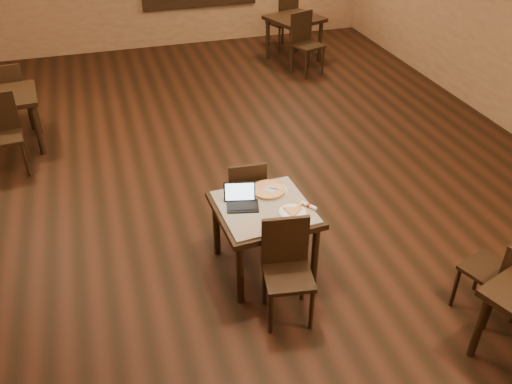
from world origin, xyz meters
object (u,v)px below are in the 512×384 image
object	(u,v)px
other_table_b_chair_far	(10,93)
laptop	(241,199)
tiled_table	(264,215)
other_table_b_chair_near	(2,129)
other_table_a	(294,25)
chair_main_far	(246,193)
other_table_c_chair_far	(500,269)
chair_main_near	(287,264)
other_table_a_chair_far	(284,20)
other_table_b	(5,104)
other_table_a_chair_near	(305,39)
pizza_pan	(268,191)

from	to	relation	value
other_table_b_chair_far	laptop	bearing A→B (deg)	116.17
tiled_table	other_table_b_chair_near	distance (m)	3.84
tiled_table	laptop	size ratio (longest dim) A/B	2.83
tiled_table	other_table_a	size ratio (longest dim) A/B	0.86
chair_main_far	other_table_c_chair_far	distance (m)	2.57
chair_main_far	chair_main_near	bearing A→B (deg)	94.84
laptop	other_table_a_chair_far	bearing A→B (deg)	80.23
tiled_table	other_table_a_chair_far	bearing A→B (deg)	65.56
other_table_b	laptop	bearing A→B (deg)	-59.41
other_table_a_chair_near	other_table_b	distance (m)	5.16
chair_main_far	other_table_a_chair_far	distance (m)	6.09
laptop	pizza_pan	size ratio (longest dim) A/B	0.90
other_table_b	pizza_pan	bearing A→B (deg)	-54.72
tiled_table	other_table_a_chair_near	xyz separation A→B (m)	(2.35, 4.94, -0.05)
chair_main_near	other_table_b_chair_far	bearing A→B (deg)	127.93
chair_main_far	laptop	bearing A→B (deg)	73.50
other_table_a	pizza_pan	bearing A→B (deg)	-131.93
other_table_a_chair_near	other_table_a_chair_far	bearing A→B (deg)	68.30
other_table_b_chair_far	chair_main_near	bearing A→B (deg)	114.17
pizza_pan	other_table_a_chair_near	xyz separation A→B (m)	(2.23, 4.70, -0.16)
other_table_b	other_table_b_chair_far	xyz separation A→B (m)	(0.01, 0.60, -0.08)
other_table_a_chair_far	other_table_b	world-z (taller)	other_table_a_chair_far
tiled_table	other_table_a	bearing A→B (deg)	63.66
laptop	other_table_a_chair_near	xyz separation A→B (m)	(2.55, 4.84, -0.21)
pizza_pan	laptop	bearing A→B (deg)	-156.10
laptop	other_table_b_chair_near	size ratio (longest dim) A/B	0.33
chair_main_far	other_table_b_chair_near	size ratio (longest dim) A/B	0.90
tiled_table	other_table_a_chair_near	distance (m)	5.47
laptop	other_table_a	size ratio (longest dim) A/B	0.30
laptop	other_table_a_chair_far	world-z (taller)	other_table_a_chair_far
other_table_a	other_table_b	world-z (taller)	other_table_a
chair_main_near	other_table_a	world-z (taller)	chair_main_near
other_table_a_chair_near	pizza_pan	bearing A→B (deg)	-134.36
laptop	other_table_b_chair_near	xyz separation A→B (m)	(-2.39, 2.74, -0.24)
other_table_a_chair_near	other_table_b_chair_far	size ratio (longest dim) A/B	1.05
tiled_table	other_table_c_chair_far	world-z (taller)	other_table_c_chair_far
laptop	other_table_a	distance (m)	6.06
pizza_pan	other_table_b_chair_near	bearing A→B (deg)	136.19
laptop	other_table_b_chair_far	world-z (taller)	other_table_b_chair_far
other_table_a_chair_far	other_table_b_chair_near	bearing A→B (deg)	15.02
other_table_b_chair_far	tiled_table	bearing A→B (deg)	117.61
chair_main_near	laptop	size ratio (longest dim) A/B	2.86
tiled_table	chair_main_far	distance (m)	0.63
tiled_table	other_table_b_chair_near	world-z (taller)	other_table_b_chair_near
other_table_a_chair_far	other_table_a_chair_near	bearing A→B (deg)	68.30
other_table_a_chair_near	other_table_c_chair_far	world-z (taller)	other_table_a_chair_near
chair_main_near	chair_main_far	bearing A→B (deg)	99.73
chair_main_near	other_table_a_chair_near	xyz separation A→B (m)	(2.34, 5.55, 0.06)
chair_main_near	pizza_pan	xyz separation A→B (m)	(0.11, 0.86, 0.21)
tiled_table	other_table_c_chair_far	bearing A→B (deg)	-37.58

